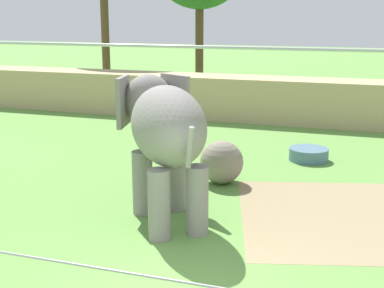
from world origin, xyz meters
name	(u,v)px	position (x,y,z in m)	size (l,w,h in m)	color
dirt_patch	(380,217)	(2.66, 4.38, 0.00)	(5.68, 4.47, 0.01)	#937F5B
embankment_wall	(306,101)	(0.00, 13.62, 0.83)	(36.00, 1.80, 1.65)	tan
elephant	(164,129)	(-1.52, 2.96, 1.85)	(2.90, 3.33, 2.80)	gray
enrichment_ball	(222,162)	(-1.04, 5.54, 0.53)	(1.06, 1.06, 1.06)	gray
water_tub	(309,154)	(0.74, 8.32, 0.18)	(1.10, 1.10, 0.35)	slate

